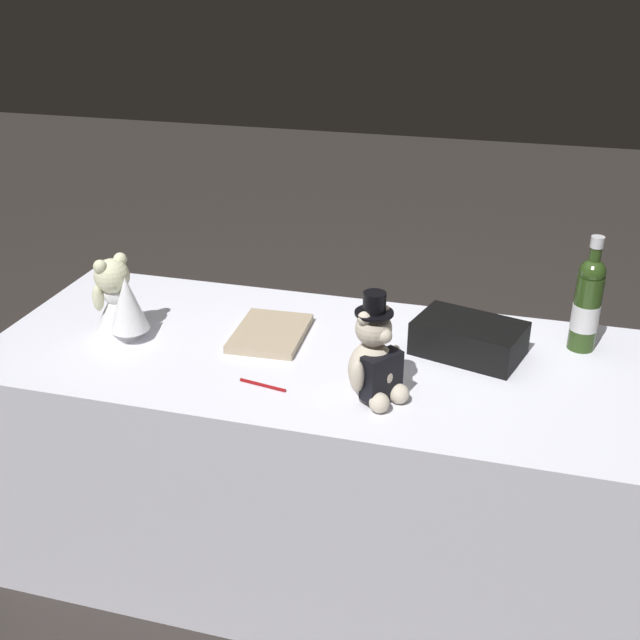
% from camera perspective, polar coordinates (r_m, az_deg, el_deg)
% --- Properties ---
extents(ground_plane, '(12.00, 12.00, 0.00)m').
position_cam_1_polar(ground_plane, '(2.54, 0.00, -16.91)').
color(ground_plane, '#2D2826').
extents(reception_table, '(1.84, 0.77, 0.72)m').
position_cam_1_polar(reception_table, '(2.31, 0.00, -10.33)').
color(reception_table, white).
rests_on(reception_table, ground_plane).
extents(teddy_bear_groom, '(0.15, 0.15, 0.28)m').
position_cam_1_polar(teddy_bear_groom, '(1.87, 4.10, -3.00)').
color(teddy_bear_groom, beige).
rests_on(teddy_bear_groom, reception_table).
extents(teddy_bear_bride, '(0.20, 0.17, 0.24)m').
position_cam_1_polar(teddy_bear_bride, '(2.24, -14.62, 1.29)').
color(teddy_bear_bride, white).
rests_on(teddy_bear_bride, reception_table).
extents(champagne_bottle, '(0.07, 0.07, 0.33)m').
position_cam_1_polar(champagne_bottle, '(2.21, 19.09, 1.19)').
color(champagne_bottle, '#294217').
rests_on(champagne_bottle, reception_table).
extents(signing_pen, '(0.14, 0.03, 0.01)m').
position_cam_1_polar(signing_pen, '(1.97, -4.35, -4.77)').
color(signing_pen, maroon).
rests_on(signing_pen, reception_table).
extents(gift_case_black, '(0.32, 0.25, 0.09)m').
position_cam_1_polar(gift_case_black, '(2.13, 10.90, -1.33)').
color(gift_case_black, black).
rests_on(gift_case_black, reception_table).
extents(guestbook, '(0.20, 0.27, 0.02)m').
position_cam_1_polar(guestbook, '(2.21, -3.68, -0.97)').
color(guestbook, tan).
rests_on(guestbook, reception_table).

